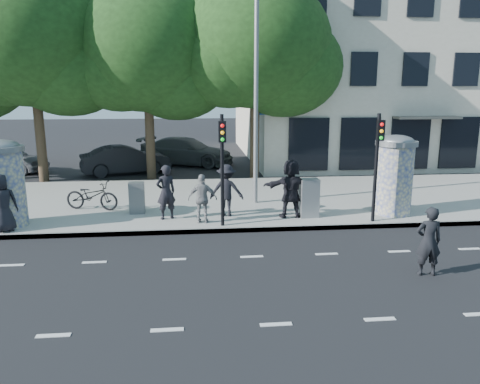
{
  "coord_description": "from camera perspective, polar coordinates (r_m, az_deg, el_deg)",
  "views": [
    {
      "loc": [
        -1.46,
        -10.03,
        4.28
      ],
      "look_at": [
        -0.1,
        3.5,
        1.27
      ],
      "focal_mm": 35.0,
      "sensor_mm": 36.0,
      "label": 1
    }
  ],
  "objects": [
    {
      "name": "lane_dash_far",
      "position": [
        12.29,
        1.44,
        -7.89
      ],
      "size": [
        32.0,
        0.12,
        0.01
      ],
      "primitive_type": "cube",
      "color": "silver",
      "rests_on": "ground"
    },
    {
      "name": "traffic_pole_near",
      "position": [
        14.0,
        -2.18,
        4.05
      ],
      "size": [
        0.22,
        0.31,
        3.4
      ],
      "color": "black",
      "rests_on": "sidewalk"
    },
    {
      "name": "cabinet_left",
      "position": [
        16.14,
        -12.46,
        -0.69
      ],
      "size": [
        0.52,
        0.39,
        1.07
      ],
      "primitive_type": "cube",
      "rotation": [
        0.0,
        0.0,
        0.04
      ],
      "color": "slate",
      "rests_on": "sidewalk"
    },
    {
      "name": "ped_d",
      "position": [
        15.39,
        -1.65,
        0.21
      ],
      "size": [
        1.2,
        0.82,
        1.72
      ],
      "primitive_type": "imported",
      "rotation": [
        0.0,
        0.0,
        2.97
      ],
      "color": "black",
      "rests_on": "sidewalk"
    },
    {
      "name": "car_right",
      "position": [
        26.97,
        -6.54,
        4.95
      ],
      "size": [
        4.06,
        5.82,
        1.56
      ],
      "primitive_type": "imported",
      "rotation": [
        0.0,
        0.0,
        1.18
      ],
      "color": "#484B4E",
      "rests_on": "ground"
    },
    {
      "name": "ground",
      "position": [
        11.0,
        2.37,
        -10.43
      ],
      "size": [
        120.0,
        120.0,
        0.0
      ],
      "primitive_type": "plane",
      "color": "black",
      "rests_on": "ground"
    },
    {
      "name": "building",
      "position": [
        32.94,
        19.02,
        14.81
      ],
      "size": [
        20.3,
        15.85,
        12.0
      ],
      "color": "#B8AE9A",
      "rests_on": "ground"
    },
    {
      "name": "tree_center",
      "position": [
        22.61,
        1.87,
        17.63
      ],
      "size": [
        7.0,
        7.0,
        9.3
      ],
      "color": "#38281C",
      "rests_on": "ground"
    },
    {
      "name": "bicycle",
      "position": [
        17.02,
        -17.61,
        -0.43
      ],
      "size": [
        1.16,
        2.01,
        1.0
      ],
      "primitive_type": "imported",
      "rotation": [
        0.0,
        0.0,
        1.29
      ],
      "color": "black",
      "rests_on": "sidewalk"
    },
    {
      "name": "car_mid",
      "position": [
        24.58,
        -13.76,
        3.82
      ],
      "size": [
        2.79,
        4.69,
        1.46
      ],
      "primitive_type": "imported",
      "rotation": [
        0.0,
        0.0,
        1.87
      ],
      "color": "black",
      "rests_on": "ground"
    },
    {
      "name": "tree_near_left",
      "position": [
        22.89,
        -11.35,
        16.72
      ],
      "size": [
        6.8,
        6.8,
        8.97
      ],
      "color": "#38281C",
      "rests_on": "ground"
    },
    {
      "name": "lane_dash_near",
      "position": [
        9.04,
        4.41,
        -15.8
      ],
      "size": [
        32.0,
        0.12,
        0.01
      ],
      "primitive_type": "cube",
      "color": "silver",
      "rests_on": "ground"
    },
    {
      "name": "sidewalk",
      "position": [
        18.08,
        -0.97,
        -0.96
      ],
      "size": [
        40.0,
        8.0,
        0.15
      ],
      "primitive_type": "cube",
      "color": "gray",
      "rests_on": "ground"
    },
    {
      "name": "curb",
      "position": [
        14.29,
        0.36,
        -4.63
      ],
      "size": [
        40.0,
        0.1,
        0.16
      ],
      "primitive_type": "cube",
      "color": "slate",
      "rests_on": "ground"
    },
    {
      "name": "car_left",
      "position": [
        27.21,
        -26.62,
        3.66
      ],
      "size": [
        2.78,
        4.57,
        1.45
      ],
      "primitive_type": "imported",
      "rotation": [
        0.0,
        0.0,
        1.3
      ],
      "color": "#5C5D63",
      "rests_on": "ground"
    },
    {
      "name": "street_lamp",
      "position": [
        16.82,
        2.02,
        14.23
      ],
      "size": [
        0.25,
        0.93,
        8.0
      ],
      "color": "slate",
      "rests_on": "sidewalk"
    },
    {
      "name": "tree_mid_left",
      "position": [
        23.7,
        -24.11,
        16.82
      ],
      "size": [
        7.2,
        7.2,
        9.57
      ],
      "color": "#38281C",
      "rests_on": "ground"
    },
    {
      "name": "traffic_pole_far",
      "position": [
        15.07,
        16.4,
        4.16
      ],
      "size": [
        0.22,
        0.31,
        3.4
      ],
      "color": "black",
      "rests_on": "sidewalk"
    },
    {
      "name": "ped_e",
      "position": [
        14.62,
        -4.59,
        -0.82
      ],
      "size": [
        0.97,
        0.63,
        1.55
      ],
      "primitive_type": "imported",
      "rotation": [
        0.0,
        0.0,
        3.01
      ],
      "color": "gray",
      "rests_on": "sidewalk"
    },
    {
      "name": "ad_column_left",
      "position": [
        15.86,
        -26.89,
        1.16
      ],
      "size": [
        1.36,
        1.36,
        2.65
      ],
      "color": "beige",
      "rests_on": "sidewalk"
    },
    {
      "name": "ped_a",
      "position": [
        15.34,
        -27.01,
        -1.2
      ],
      "size": [
        0.99,
        0.84,
        1.73
      ],
      "primitive_type": "imported",
      "rotation": [
        0.0,
        0.0,
        3.55
      ],
      "color": "black",
      "rests_on": "sidewalk"
    },
    {
      "name": "ped_b",
      "position": [
        15.18,
        -9.01,
        -0.01
      ],
      "size": [
        0.76,
        0.65,
        1.77
      ],
      "primitive_type": "imported",
      "rotation": [
        0.0,
        0.0,
        3.55
      ],
      "color": "black",
      "rests_on": "sidewalk"
    },
    {
      "name": "ped_f",
      "position": [
        15.27,
        6.22,
        0.45
      ],
      "size": [
        1.83,
        0.75,
        1.93
      ],
      "primitive_type": "imported",
      "rotation": [
        0.0,
        0.0,
        3.08
      ],
      "color": "black",
      "rests_on": "sidewalk"
    },
    {
      "name": "man_road",
      "position": [
        11.73,
        21.99,
        -5.6
      ],
      "size": [
        0.63,
        0.44,
        1.65
      ],
      "primitive_type": "imported",
      "rotation": [
        0.0,
        0.0,
        3.06
      ],
      "color": "black",
      "rests_on": "ground"
    },
    {
      "name": "ad_column_right",
      "position": [
        16.39,
        18.31,
        2.22
      ],
      "size": [
        1.36,
        1.36,
        2.65
      ],
      "color": "beige",
      "rests_on": "sidewalk"
    },
    {
      "name": "cabinet_right",
      "position": [
        15.46,
        8.38,
        -0.72
      ],
      "size": [
        0.64,
        0.49,
        1.27
      ],
      "primitive_type": "cube",
      "rotation": [
        0.0,
        0.0,
        0.08
      ],
      "color": "gray",
      "rests_on": "sidewalk"
    }
  ]
}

